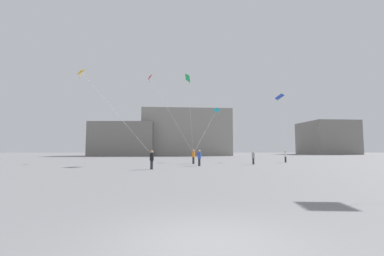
{
  "coord_description": "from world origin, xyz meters",
  "views": [
    {
      "loc": [
        -0.4,
        -5.02,
        1.79
      ],
      "look_at": [
        0.0,
        23.13,
        4.13
      ],
      "focal_mm": 24.34,
      "sensor_mm": 36.0,
      "label": 1
    }
  ],
  "objects_px": {
    "person_in_black": "(152,159)",
    "building_right_hall": "(327,138)",
    "kite_cobalt_delta": "(279,97)",
    "kite_emerald_delta": "(188,79)",
    "kite_amber_diamond": "(82,73)",
    "building_left_hall": "(124,139)",
    "kite_cyan_delta": "(216,111)",
    "person_in_blue": "(199,157)",
    "person_in_white": "(285,156)",
    "kite_crimson_diamond": "(150,77)",
    "person_in_grey": "(253,157)",
    "person_in_orange": "(193,156)",
    "building_centre_hall": "(186,133)"
  },
  "relations": [
    {
      "from": "person_in_grey",
      "to": "person_in_black",
      "type": "relative_size",
      "value": 0.92
    },
    {
      "from": "person_in_grey",
      "to": "kite_crimson_diamond",
      "type": "bearing_deg",
      "value": 36.01
    },
    {
      "from": "person_in_orange",
      "to": "person_in_black",
      "type": "bearing_deg",
      "value": -72.07
    },
    {
      "from": "person_in_orange",
      "to": "kite_cyan_delta",
      "type": "bearing_deg",
      "value": 105.53
    },
    {
      "from": "person_in_blue",
      "to": "person_in_grey",
      "type": "distance_m",
      "value": 7.36
    },
    {
      "from": "person_in_black",
      "to": "kite_amber_diamond",
      "type": "bearing_deg",
      "value": 59.56
    },
    {
      "from": "kite_amber_diamond",
      "to": "person_in_black",
      "type": "bearing_deg",
      "value": 19.68
    },
    {
      "from": "person_in_black",
      "to": "kite_crimson_diamond",
      "type": "height_order",
      "value": "kite_crimson_diamond"
    },
    {
      "from": "kite_crimson_diamond",
      "to": "kite_cobalt_delta",
      "type": "xyz_separation_m",
      "value": [
        20.91,
        1.6,
        -2.79
      ]
    },
    {
      "from": "person_in_grey",
      "to": "person_in_orange",
      "type": "bearing_deg",
      "value": 58.77
    },
    {
      "from": "person_in_black",
      "to": "building_right_hall",
      "type": "height_order",
      "value": "building_right_hall"
    },
    {
      "from": "person_in_blue",
      "to": "kite_crimson_diamond",
      "type": "height_order",
      "value": "kite_crimson_diamond"
    },
    {
      "from": "person_in_grey",
      "to": "kite_cyan_delta",
      "type": "relative_size",
      "value": 0.19
    },
    {
      "from": "person_in_white",
      "to": "building_centre_hall",
      "type": "height_order",
      "value": "building_centre_hall"
    },
    {
      "from": "kite_crimson_diamond",
      "to": "kite_cyan_delta",
      "type": "bearing_deg",
      "value": 1.1
    },
    {
      "from": "kite_cyan_delta",
      "to": "building_centre_hall",
      "type": "bearing_deg",
      "value": 97.4
    },
    {
      "from": "kite_crimson_diamond",
      "to": "building_left_hall",
      "type": "xyz_separation_m",
      "value": [
        -12.57,
        35.09,
        -8.33
      ]
    },
    {
      "from": "person_in_black",
      "to": "kite_cobalt_delta",
      "type": "distance_m",
      "value": 27.18
    },
    {
      "from": "kite_cyan_delta",
      "to": "kite_amber_diamond",
      "type": "bearing_deg",
      "value": -126.02
    },
    {
      "from": "kite_emerald_delta",
      "to": "kite_cyan_delta",
      "type": "bearing_deg",
      "value": 54.52
    },
    {
      "from": "person_in_orange",
      "to": "building_right_hall",
      "type": "height_order",
      "value": "building_right_hall"
    },
    {
      "from": "kite_crimson_diamond",
      "to": "kite_cobalt_delta",
      "type": "height_order",
      "value": "kite_crimson_diamond"
    },
    {
      "from": "person_in_grey",
      "to": "kite_cyan_delta",
      "type": "xyz_separation_m",
      "value": [
        -3.53,
        8.61,
        6.91
      ]
    },
    {
      "from": "building_centre_hall",
      "to": "kite_amber_diamond",
      "type": "bearing_deg",
      "value": -98.47
    },
    {
      "from": "person_in_orange",
      "to": "kite_cyan_delta",
      "type": "distance_m",
      "value": 10.81
    },
    {
      "from": "person_in_black",
      "to": "building_left_hall",
      "type": "xyz_separation_m",
      "value": [
        -15.27,
        51.36,
        3.83
      ]
    },
    {
      "from": "kite_cobalt_delta",
      "to": "kite_cyan_delta",
      "type": "relative_size",
      "value": 1.17
    },
    {
      "from": "kite_crimson_diamond",
      "to": "kite_amber_diamond",
      "type": "distance_m",
      "value": 19.18
    },
    {
      "from": "person_in_black",
      "to": "kite_cobalt_delta",
      "type": "xyz_separation_m",
      "value": [
        18.21,
        17.87,
        9.37
      ]
    },
    {
      "from": "person_in_grey",
      "to": "building_centre_hall",
      "type": "height_order",
      "value": "building_centre_hall"
    },
    {
      "from": "kite_cobalt_delta",
      "to": "kite_emerald_delta",
      "type": "bearing_deg",
      "value": -152.95
    },
    {
      "from": "person_in_blue",
      "to": "person_in_grey",
      "type": "xyz_separation_m",
      "value": [
        6.71,
        3.03,
        -0.1
      ]
    },
    {
      "from": "person_in_black",
      "to": "person_in_orange",
      "type": "bearing_deg",
      "value": -74.12
    },
    {
      "from": "kite_emerald_delta",
      "to": "building_centre_hall",
      "type": "relative_size",
      "value": 0.39
    },
    {
      "from": "person_in_blue",
      "to": "person_in_white",
      "type": "height_order",
      "value": "person_in_blue"
    },
    {
      "from": "building_left_hall",
      "to": "person_in_white",
      "type": "bearing_deg",
      "value": -50.34
    },
    {
      "from": "person_in_orange",
      "to": "kite_crimson_diamond",
      "type": "height_order",
      "value": "kite_crimson_diamond"
    },
    {
      "from": "kite_amber_diamond",
      "to": "building_left_hall",
      "type": "distance_m",
      "value": 54.38
    },
    {
      "from": "person_in_orange",
      "to": "building_left_hall",
      "type": "height_order",
      "value": "building_left_hall"
    },
    {
      "from": "kite_emerald_delta",
      "to": "building_centre_hall",
      "type": "distance_m",
      "value": 44.86
    },
    {
      "from": "person_in_grey",
      "to": "building_left_hall",
      "type": "relative_size",
      "value": 0.09
    },
    {
      "from": "person_in_black",
      "to": "kite_cyan_delta",
      "type": "height_order",
      "value": "kite_cyan_delta"
    },
    {
      "from": "kite_crimson_diamond",
      "to": "kite_cyan_delta",
      "type": "distance_m",
      "value": 11.71
    },
    {
      "from": "person_in_white",
      "to": "building_right_hall",
      "type": "relative_size",
      "value": 0.09
    },
    {
      "from": "kite_crimson_diamond",
      "to": "person_in_orange",
      "type": "bearing_deg",
      "value": -47.76
    },
    {
      "from": "person_in_white",
      "to": "building_right_hall",
      "type": "bearing_deg",
      "value": -122.49
    },
    {
      "from": "person_in_blue",
      "to": "person_in_grey",
      "type": "relative_size",
      "value": 1.11
    },
    {
      "from": "person_in_orange",
      "to": "person_in_blue",
      "type": "bearing_deg",
      "value": -40.2
    },
    {
      "from": "person_in_blue",
      "to": "kite_emerald_delta",
      "type": "xyz_separation_m",
      "value": [
        -1.25,
        5.43,
        10.24
      ]
    },
    {
      "from": "person_in_black",
      "to": "person_in_white",
      "type": "bearing_deg",
      "value": -103.65
    }
  ]
}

